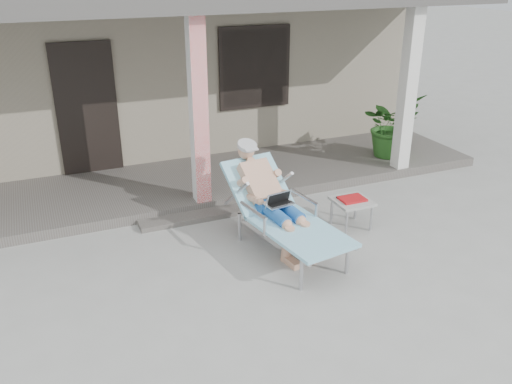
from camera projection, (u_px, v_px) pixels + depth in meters
name	position (u px, v px, depth m)	size (l,w,h in m)	color
ground	(260.00, 282.00, 6.20)	(60.00, 60.00, 0.00)	#9E9E99
house	(135.00, 51.00, 11.03)	(10.40, 5.40, 3.30)	gray
porch_deck	(186.00, 184.00, 8.70)	(10.00, 2.00, 0.15)	#605B56
porch_overhang	(178.00, 6.00, 7.58)	(10.00, 2.30, 2.85)	silver
porch_step	(209.00, 214.00, 7.75)	(2.00, 0.30, 0.07)	#605B56
lounger	(277.00, 187.00, 6.67)	(1.06, 2.09, 1.32)	#B7B7BC
side_table	(352.00, 203.00, 7.32)	(0.49, 0.49, 0.44)	#A0A09C
potted_palm	(391.00, 125.00, 9.52)	(1.01, 0.88, 1.12)	#26591E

